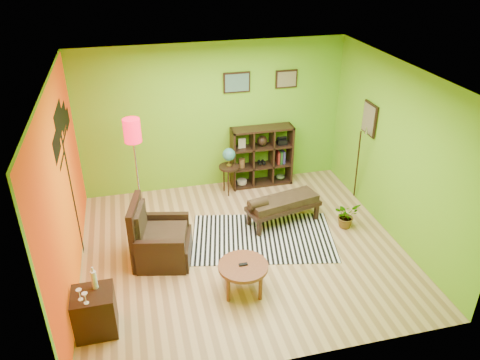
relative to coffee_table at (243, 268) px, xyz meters
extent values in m
plane|color=tan|center=(0.22, 0.92, -0.37)|extent=(5.00, 5.00, 0.00)
cube|color=#6DB71C|center=(0.22, 3.17, 1.03)|extent=(5.00, 0.04, 2.80)
cube|color=#6DB71C|center=(0.22, -1.33, 1.03)|extent=(5.00, 0.04, 2.80)
cube|color=#6DB71C|center=(-2.28, 0.92, 1.03)|extent=(0.04, 4.50, 2.80)
cube|color=#6DB71C|center=(2.72, 0.92, 1.03)|extent=(0.04, 4.50, 2.80)
cube|color=white|center=(0.22, 0.92, 2.43)|extent=(5.00, 4.50, 0.04)
cube|color=#FF5F09|center=(-2.26, 0.92, 1.03)|extent=(0.01, 4.45, 2.75)
cube|color=black|center=(-2.24, 1.47, 0.68)|extent=(0.01, 0.14, 2.10)
cube|color=black|center=(-2.24, 0.97, 1.68)|extent=(0.01, 0.65, 0.32)
cube|color=black|center=(-2.24, 1.52, 1.81)|extent=(0.01, 0.85, 0.40)
cube|color=black|center=(-2.24, 2.02, 1.68)|extent=(0.01, 0.70, 0.32)
cube|color=black|center=(-2.24, 2.37, 1.53)|extent=(0.01, 0.50, 0.26)
cube|color=black|center=(0.67, 3.14, 1.68)|extent=(0.50, 0.03, 0.38)
cube|color=slate|center=(0.67, 3.12, 1.68)|extent=(0.44, 0.01, 0.32)
cube|color=black|center=(1.62, 3.14, 1.68)|extent=(0.42, 0.03, 0.34)
cube|color=#847B52|center=(1.62, 3.12, 1.68)|extent=(0.36, 0.01, 0.28)
cube|color=black|center=(2.69, 1.82, 1.28)|extent=(0.03, 0.44, 0.56)
cube|color=#847B52|center=(2.66, 1.82, 1.28)|extent=(0.01, 0.38, 0.50)
cylinder|color=black|center=(2.57, 1.82, 0.41)|extent=(0.23, 0.34, 1.46)
cone|color=silver|center=(2.57, 1.67, 1.15)|extent=(0.08, 0.09, 0.16)
cube|color=white|center=(0.62, 1.13, -0.36)|extent=(2.55, 1.86, 0.01)
cylinder|color=brown|center=(0.00, 0.00, 0.03)|extent=(0.70, 0.70, 0.05)
cylinder|color=brown|center=(0.25, 0.18, -0.18)|extent=(0.06, 0.06, 0.38)
cylinder|color=brown|center=(-0.18, 0.25, -0.18)|extent=(0.06, 0.06, 0.38)
cylinder|color=brown|center=(0.18, -0.25, -0.18)|extent=(0.06, 0.06, 0.38)
cylinder|color=brown|center=(-0.25, -0.18, -0.18)|extent=(0.06, 0.06, 0.38)
cube|color=black|center=(0.00, 0.00, 0.07)|extent=(0.12, 0.05, 0.02)
cube|color=black|center=(-1.01, 0.97, -0.19)|extent=(0.96, 0.94, 0.37)
cube|color=black|center=(-1.38, 1.06, 0.13)|extent=(0.26, 0.79, 1.01)
cube|color=black|center=(-1.09, 0.61, -0.08)|extent=(0.73, 0.25, 0.59)
cube|color=black|center=(-0.93, 1.34, -0.08)|extent=(0.73, 0.25, 0.59)
cube|color=#FCBB70|center=(-0.98, 0.97, 0.06)|extent=(0.76, 0.75, 0.13)
cube|color=#FCBB70|center=(-1.31, 1.04, 0.32)|extent=(0.21, 0.59, 0.46)
cube|color=black|center=(-1.98, -0.30, -0.07)|extent=(0.51, 0.46, 0.60)
cylinder|color=white|center=(-1.93, -0.20, 0.36)|extent=(0.07, 0.07, 0.25)
cylinder|color=white|center=(-1.93, -0.20, 0.51)|extent=(0.02, 0.02, 0.07)
cylinder|color=white|center=(-2.10, -0.38, 0.24)|extent=(0.06, 0.06, 0.01)
cylinder|color=white|center=(-2.10, -0.38, 0.29)|extent=(0.01, 0.01, 0.09)
cone|color=white|center=(-2.10, -0.38, 0.36)|extent=(0.07, 0.07, 0.06)
cylinder|color=white|center=(-2.03, -0.46, 0.24)|extent=(0.06, 0.06, 0.01)
cylinder|color=white|center=(-2.03, -0.46, 0.29)|extent=(0.01, 0.01, 0.09)
cone|color=white|center=(-2.03, -0.46, 0.36)|extent=(0.07, 0.07, 0.06)
cylinder|color=silver|center=(-1.28, 2.11, -0.35)|extent=(0.29, 0.29, 0.03)
cylinder|color=silver|center=(-1.28, 2.11, 0.51)|extent=(0.03, 0.03, 1.76)
cylinder|color=red|center=(-1.28, 2.11, 1.34)|extent=(0.28, 0.28, 0.39)
cylinder|color=black|center=(0.41, 2.73, 0.19)|extent=(0.38, 0.38, 0.04)
cylinder|color=black|center=(0.54, 2.76, -0.10)|extent=(0.03, 0.03, 0.54)
cylinder|color=black|center=(0.33, 2.83, -0.10)|extent=(0.03, 0.03, 0.54)
cylinder|color=black|center=(0.37, 2.61, -0.10)|extent=(0.03, 0.03, 0.54)
cylinder|color=gold|center=(0.41, 2.73, 0.23)|extent=(0.10, 0.10, 0.02)
cylinder|color=gold|center=(0.41, 2.73, 0.28)|extent=(0.02, 0.02, 0.10)
sphere|color=#2261A3|center=(0.41, 2.73, 0.45)|extent=(0.24, 0.24, 0.24)
cube|color=black|center=(0.54, 2.95, 0.23)|extent=(0.04, 0.35, 1.20)
cube|color=black|center=(1.70, 2.95, 0.23)|extent=(0.04, 0.35, 1.20)
cube|color=black|center=(1.12, 2.95, -0.35)|extent=(1.20, 0.35, 0.04)
cube|color=black|center=(1.12, 2.95, 0.81)|extent=(1.20, 0.35, 0.04)
cube|color=black|center=(0.92, 2.95, 0.23)|extent=(0.03, 0.33, 1.12)
cube|color=black|center=(1.32, 2.95, 0.23)|extent=(0.03, 0.33, 1.12)
cube|color=black|center=(1.12, 2.95, 0.03)|extent=(1.12, 0.33, 0.03)
cube|color=black|center=(1.12, 2.95, 0.43)|extent=(1.12, 0.33, 0.03)
cylinder|color=#BBA98D|center=(0.72, 2.95, -0.28)|extent=(0.20, 0.20, 0.07)
sphere|color=black|center=(1.12, 2.95, 0.56)|extent=(0.20, 0.20, 0.20)
cube|color=black|center=(1.52, 2.95, 0.50)|extent=(0.18, 0.15, 0.10)
cylinder|color=black|center=(1.08, 2.95, 0.10)|extent=(0.06, 0.12, 0.06)
cylinder|color=black|center=(1.16, 2.95, 0.10)|extent=(0.06, 0.12, 0.06)
ellipsoid|color=#384C26|center=(1.52, 2.95, -0.27)|extent=(0.18, 0.18, 0.09)
cylinder|color=brown|center=(0.72, 2.95, 0.13)|extent=(0.12, 0.12, 0.18)
cube|color=#BBA98D|center=(0.72, 2.95, 0.55)|extent=(0.14, 0.03, 0.20)
cube|color=maroon|center=(1.45, 2.95, 0.17)|extent=(0.04, 0.18, 0.26)
cube|color=#1E4C1E|center=(1.50, 2.95, 0.17)|extent=(0.04, 0.18, 0.26)
cube|color=navy|center=(1.56, 2.95, 0.17)|extent=(0.04, 0.18, 0.26)
cube|color=black|center=(1.09, 1.51, -0.05)|extent=(1.35, 0.73, 0.07)
cube|color=#FCBB70|center=(1.09, 1.51, 0.05)|extent=(1.25, 0.66, 0.13)
cylinder|color=#FCBB70|center=(0.60, 1.40, 0.14)|extent=(0.35, 0.23, 0.17)
cube|color=black|center=(1.61, 1.81, -0.23)|extent=(0.08, 0.08, 0.28)
cube|color=black|center=(0.50, 1.56, -0.23)|extent=(0.08, 0.08, 0.28)
cube|color=black|center=(1.69, 1.45, -0.23)|extent=(0.08, 0.08, 0.28)
cube|color=black|center=(0.58, 1.20, -0.23)|extent=(0.08, 0.08, 0.28)
imported|color=#26661E|center=(2.09, 1.13, -0.19)|extent=(0.55, 0.57, 0.35)
camera|label=1|loc=(-1.26, -4.95, 4.14)|focal=35.00mm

